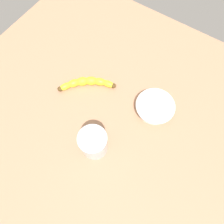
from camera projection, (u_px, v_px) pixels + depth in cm
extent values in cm
cube|color=#A8795A|center=(99.00, 116.00, 79.48)|extent=(120.00, 120.00, 3.00)
ellipsoid|color=yellow|center=(108.00, 84.00, 81.29)|extent=(5.69, 3.65, 2.61)
ellipsoid|color=yellow|center=(100.00, 82.00, 81.67)|extent=(6.02, 4.80, 3.04)
ellipsoid|color=yellow|center=(91.00, 81.00, 81.81)|extent=(6.30, 5.75, 3.47)
ellipsoid|color=yellow|center=(82.00, 81.00, 81.72)|extent=(6.23, 6.11, 3.47)
ellipsoid|color=yellow|center=(74.00, 83.00, 81.40)|extent=(5.61, 6.03, 3.04)
ellipsoid|color=yellow|center=(66.00, 86.00, 80.85)|extent=(4.73, 5.88, 2.61)
sphere|color=#513819|center=(114.00, 86.00, 80.95)|extent=(2.03, 2.03, 2.03)
sphere|color=#513819|center=(60.00, 89.00, 80.41)|extent=(2.03, 2.03, 2.03)
cylinder|color=silver|center=(94.00, 143.00, 67.87)|extent=(9.40, 9.40, 11.66)
cylinder|color=gray|center=(94.00, 143.00, 68.08)|extent=(8.90, 8.90, 10.69)
cylinder|color=white|center=(155.00, 107.00, 76.83)|extent=(12.52, 12.52, 4.40)
torus|color=white|center=(155.00, 106.00, 75.35)|extent=(14.81, 14.81, 1.20)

